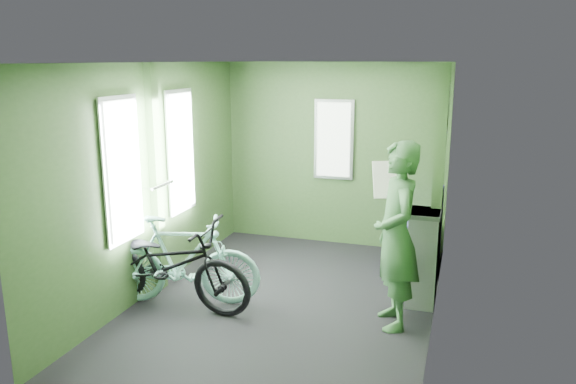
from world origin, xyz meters
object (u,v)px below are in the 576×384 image
at_px(passenger, 396,236).
at_px(bench_seat, 419,244).
at_px(bicycle_mint, 184,304).
at_px(bicycle_black, 171,308).
at_px(waste_box, 423,258).

xyz_separation_m(passenger, bench_seat, (0.09, 1.56, -0.57)).
bearing_deg(bicycle_mint, bicycle_black, 126.69).
bearing_deg(bicycle_mint, waste_box, -84.86).
distance_m(passenger, bench_seat, 1.67).
distance_m(bicycle_black, bench_seat, 2.88).
distance_m(bicycle_black, passenger, 2.26).
bearing_deg(waste_box, bicycle_black, -159.47).
distance_m(bicycle_black, bicycle_mint, 0.14).
relative_size(bicycle_mint, passenger, 0.91).
relative_size(passenger, waste_box, 1.79).
bearing_deg(waste_box, passenger, -110.39).
relative_size(waste_box, bench_seat, 1.05).
relative_size(passenger, bench_seat, 1.88).
relative_size(bicycle_mint, waste_box, 1.62).
bearing_deg(bench_seat, passenger, -90.69).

